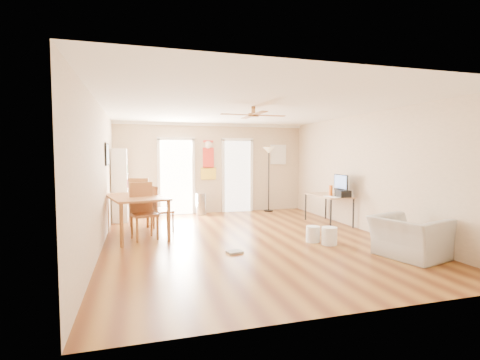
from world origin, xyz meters
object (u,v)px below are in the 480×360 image
object	(u,v)px
bookshelf	(120,185)
dining_chair_right_b	(162,209)
dining_table	(136,216)
dining_chair_far	(142,202)
trash_can	(201,204)
computer_desk	(328,209)
dining_chair_near	(144,211)
wastebasket_b	(329,236)
printer	(343,194)
torchiere_lamp	(269,179)
wastebasket_a	(313,234)
armchair	(409,237)
dining_chair_right_a	(161,207)

from	to	relation	value
bookshelf	dining_chair_right_b	distance (m)	1.93
bookshelf	dining_table	size ratio (longest dim) A/B	1.10
dining_chair_far	trash_can	bearing A→B (deg)	-127.82
dining_table	dining_chair_right_b	world-z (taller)	dining_chair_right_b
bookshelf	computer_desk	world-z (taller)	bookshelf
bookshelf	trash_can	bearing A→B (deg)	26.35
dining_chair_near	wastebasket_b	distance (m)	3.63
bookshelf	dining_chair_far	xyz separation A→B (m)	(0.52, -0.79, -0.35)
trash_can	dining_chair_near	bearing A→B (deg)	-121.61
dining_table	trash_can	world-z (taller)	dining_table
printer	torchiere_lamp	bearing A→B (deg)	108.78
wastebasket_a	dining_chair_far	bearing A→B (deg)	140.35
computer_desk	armchair	bearing A→B (deg)	-94.22
dining_chair_right_a	dining_chair_right_b	xyz separation A→B (m)	(0.00, -0.51, 0.03)
dining_chair_right_b	dining_chair_far	world-z (taller)	dining_chair_far
printer	armchair	distance (m)	2.50
dining_chair_far	wastebasket_a	distance (m)	4.13
armchair	wastebasket_b	bearing A→B (deg)	21.09
torchiere_lamp	wastebasket_a	bearing A→B (deg)	-97.78
wastebasket_b	torchiere_lamp	bearing A→B (deg)	85.46
bookshelf	wastebasket_a	xyz separation A→B (m)	(3.69, -3.41, -0.77)
dining_table	wastebasket_b	size ratio (longest dim) A/B	5.05
dining_chair_right_b	dining_chair_near	bearing A→B (deg)	133.26
dining_chair_far	dining_chair_right_a	bearing A→B (deg)	159.75
printer	armchair	world-z (taller)	printer
dining_table	wastebasket_a	size ratio (longest dim) A/B	5.47
trash_can	printer	bearing A→B (deg)	-42.97
wastebasket_b	dining_chair_near	bearing A→B (deg)	156.99
dining_chair_right_b	wastebasket_b	xyz separation A→B (m)	(2.94, -2.06, -0.34)
dining_chair_right_a	wastebasket_b	bearing A→B (deg)	-130.79
dining_chair_near	printer	distance (m)	4.45
dining_chair_right_b	printer	world-z (taller)	dining_chair_right_b
dining_chair_right_b	printer	bearing A→B (deg)	-115.68
dining_chair_right_b	torchiere_lamp	bearing A→B (deg)	-73.69
armchair	dining_chair_right_b	bearing A→B (deg)	34.74
dining_chair_right_a	torchiere_lamp	bearing A→B (deg)	-64.76
bookshelf	torchiere_lamp	distance (m)	4.22
dining_chair_right_b	wastebasket_b	distance (m)	3.60
dining_chair_right_a	computer_desk	xyz separation A→B (m)	(3.97, -0.73, -0.12)
trash_can	dining_chair_far	bearing A→B (deg)	-146.13
bookshelf	printer	bearing A→B (deg)	-6.89
computer_desk	wastebasket_a	xyz separation A→B (m)	(-1.23, -1.56, -0.20)
dining_chair_right_a	dining_chair_near	xyz separation A→B (m)	(-0.39, -1.15, 0.09)
dining_table	armchair	size ratio (longest dim) A/B	1.62
dining_chair_near	computer_desk	distance (m)	4.38
dining_chair_near	trash_can	world-z (taller)	dining_chair_near
bookshelf	dining_table	xyz separation A→B (m)	(0.40, -1.95, -0.50)
dining_chair_far	wastebasket_b	size ratio (longest dim) A/B	3.42
dining_table	dining_chair_right_b	xyz separation A→B (m)	(0.55, 0.31, 0.08)
dining_chair_near	printer	xyz separation A→B (m)	(4.44, -0.08, 0.23)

